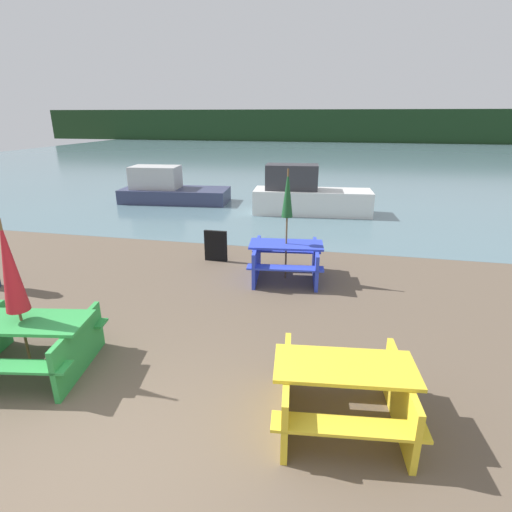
{
  "coord_description": "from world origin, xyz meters",
  "views": [
    {
      "loc": [
        2.17,
        -2.53,
        3.35
      ],
      "look_at": [
        0.71,
        4.36,
        0.85
      ],
      "focal_mm": 28.0,
      "sensor_mm": 36.0,
      "label": 1
    }
  ],
  "objects_px": {
    "picnic_table_blue": "(286,258)",
    "umbrella_darkgreen": "(288,195)",
    "boat_second": "(169,189)",
    "boat": "(307,196)",
    "umbrella_crimson": "(9,267)",
    "picnic_table_yellow": "(343,388)",
    "signboard": "(216,246)",
    "picnic_table_green": "(26,340)"
  },
  "relations": [
    {
      "from": "umbrella_crimson",
      "to": "boat_second",
      "type": "bearing_deg",
      "value": 103.94
    },
    {
      "from": "umbrella_darkgreen",
      "to": "boat",
      "type": "distance_m",
      "value": 6.28
    },
    {
      "from": "picnic_table_green",
      "to": "signboard",
      "type": "bearing_deg",
      "value": 75.77
    },
    {
      "from": "picnic_table_blue",
      "to": "boat",
      "type": "xyz_separation_m",
      "value": [
        -0.1,
        6.16,
        0.16
      ]
    },
    {
      "from": "picnic_table_blue",
      "to": "boat",
      "type": "bearing_deg",
      "value": 90.92
    },
    {
      "from": "picnic_table_blue",
      "to": "signboard",
      "type": "relative_size",
      "value": 2.25
    },
    {
      "from": "boat_second",
      "to": "picnic_table_yellow",
      "type": "bearing_deg",
      "value": -63.04
    },
    {
      "from": "umbrella_crimson",
      "to": "boat",
      "type": "relative_size",
      "value": 0.51
    },
    {
      "from": "picnic_table_blue",
      "to": "umbrella_crimson",
      "type": "xyz_separation_m",
      "value": [
        -3.0,
        -3.99,
        1.06
      ]
    },
    {
      "from": "picnic_table_yellow",
      "to": "picnic_table_green",
      "type": "distance_m",
      "value": 4.23
    },
    {
      "from": "signboard",
      "to": "picnic_table_yellow",
      "type": "bearing_deg",
      "value": -58.19
    },
    {
      "from": "boat_second",
      "to": "signboard",
      "type": "xyz_separation_m",
      "value": [
        3.94,
        -6.26,
        -0.13
      ]
    },
    {
      "from": "boat",
      "to": "boat_second",
      "type": "distance_m",
      "value": 5.7
    },
    {
      "from": "picnic_table_green",
      "to": "signboard",
      "type": "xyz_separation_m",
      "value": [
        1.2,
        4.74,
        -0.08
      ]
    },
    {
      "from": "picnic_table_yellow",
      "to": "umbrella_darkgreen",
      "type": "xyz_separation_m",
      "value": [
        -1.22,
        4.12,
        1.36
      ]
    },
    {
      "from": "picnic_table_blue",
      "to": "boat_second",
      "type": "distance_m",
      "value": 9.06
    },
    {
      "from": "umbrella_darkgreen",
      "to": "umbrella_crimson",
      "type": "distance_m",
      "value": 5.01
    },
    {
      "from": "umbrella_crimson",
      "to": "picnic_table_green",
      "type": "bearing_deg",
      "value": 180.0
    },
    {
      "from": "picnic_table_blue",
      "to": "boat_second",
      "type": "xyz_separation_m",
      "value": [
        -5.74,
        7.01,
        0.04
      ]
    },
    {
      "from": "picnic_table_yellow",
      "to": "boat_second",
      "type": "xyz_separation_m",
      "value": [
        -6.96,
        11.14,
        0.06
      ]
    },
    {
      "from": "picnic_table_yellow",
      "to": "boat",
      "type": "xyz_separation_m",
      "value": [
        -1.32,
        10.28,
        0.18
      ]
    },
    {
      "from": "picnic_table_yellow",
      "to": "signboard",
      "type": "xyz_separation_m",
      "value": [
        -3.02,
        4.87,
        -0.08
      ]
    },
    {
      "from": "picnic_table_yellow",
      "to": "boat_second",
      "type": "height_order",
      "value": "boat_second"
    },
    {
      "from": "boat",
      "to": "picnic_table_blue",
      "type": "bearing_deg",
      "value": -93.76
    },
    {
      "from": "picnic_table_green",
      "to": "umbrella_crimson",
      "type": "xyz_separation_m",
      "value": [
        0.0,
        0.0,
        1.07
      ]
    },
    {
      "from": "picnic_table_green",
      "to": "umbrella_crimson",
      "type": "distance_m",
      "value": 1.07
    },
    {
      "from": "boat",
      "to": "boat_second",
      "type": "relative_size",
      "value": 0.96
    },
    {
      "from": "picnic_table_yellow",
      "to": "umbrella_crimson",
      "type": "relative_size",
      "value": 0.78
    },
    {
      "from": "umbrella_crimson",
      "to": "signboard",
      "type": "relative_size",
      "value": 2.88
    },
    {
      "from": "picnic_table_green",
      "to": "boat_second",
      "type": "bearing_deg",
      "value": 103.94
    },
    {
      "from": "signboard",
      "to": "picnic_table_green",
      "type": "bearing_deg",
      "value": -104.23
    },
    {
      "from": "boat",
      "to": "boat_second",
      "type": "height_order",
      "value": "boat"
    },
    {
      "from": "boat_second",
      "to": "picnic_table_blue",
      "type": "bearing_deg",
      "value": -55.77
    },
    {
      "from": "signboard",
      "to": "umbrella_darkgreen",
      "type": "bearing_deg",
      "value": -22.65
    },
    {
      "from": "picnic_table_blue",
      "to": "umbrella_crimson",
      "type": "bearing_deg",
      "value": -126.96
    },
    {
      "from": "picnic_table_yellow",
      "to": "picnic_table_blue",
      "type": "height_order",
      "value": "picnic_table_blue"
    },
    {
      "from": "boat",
      "to": "signboard",
      "type": "xyz_separation_m",
      "value": [
        -1.7,
        -5.41,
        -0.26
      ]
    },
    {
      "from": "picnic_table_blue",
      "to": "umbrella_darkgreen",
      "type": "relative_size",
      "value": 0.72
    },
    {
      "from": "umbrella_darkgreen",
      "to": "boat_second",
      "type": "relative_size",
      "value": 0.53
    },
    {
      "from": "picnic_table_green",
      "to": "picnic_table_blue",
      "type": "distance_m",
      "value": 5.0
    },
    {
      "from": "picnic_table_blue",
      "to": "umbrella_crimson",
      "type": "height_order",
      "value": "umbrella_crimson"
    },
    {
      "from": "umbrella_crimson",
      "to": "signboard",
      "type": "bearing_deg",
      "value": 75.77
    }
  ]
}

